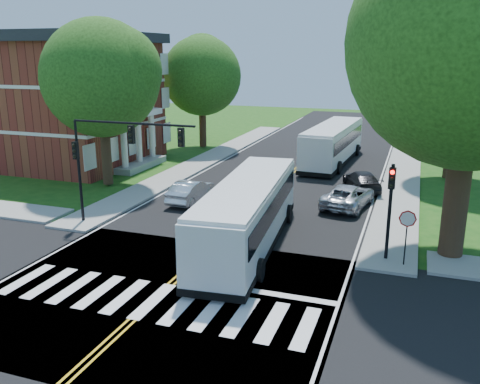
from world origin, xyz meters
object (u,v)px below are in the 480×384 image
at_px(hatchback, 191,191).
at_px(bus_follow, 333,143).
at_px(signal_ne, 390,199).
at_px(dark_sedan, 362,181).
at_px(suv, 348,196).
at_px(signal_nw, 114,149).
at_px(bus_lead, 248,213).

bearing_deg(hatchback, bus_follow, -112.28).
xyz_separation_m(signal_ne, dark_sedan, (-2.42, 12.22, -2.28)).
xyz_separation_m(bus_follow, suv, (3.03, -12.57, -1.03)).
relative_size(signal_ne, dark_sedan, 0.95).
distance_m(signal_ne, dark_sedan, 12.67).
height_order(signal_nw, hatchback, signal_nw).
bearing_deg(suv, hatchback, 22.46).
distance_m(bus_follow, dark_sedan, 9.09).
distance_m(signal_nw, suv, 14.30).
relative_size(signal_ne, bus_follow, 0.34).
distance_m(suv, dark_sedan, 4.23).
bearing_deg(hatchback, signal_nw, 75.88).
relative_size(bus_lead, dark_sedan, 2.74).
relative_size(signal_ne, hatchback, 1.03).
height_order(bus_lead, bus_follow, bus_follow).
bearing_deg(bus_lead, signal_nw, -7.09).
relative_size(signal_nw, dark_sedan, 1.54).
xyz_separation_m(bus_follow, dark_sedan, (3.41, -8.36, -1.05)).
height_order(suv, dark_sedan, suv).
relative_size(signal_nw, hatchback, 1.67).
bearing_deg(bus_follow, hatchback, 69.47).
bearing_deg(signal_nw, bus_lead, -1.83).
xyz_separation_m(signal_ne, hatchback, (-12.41, 5.81, -2.25)).
height_order(signal_nw, bus_follow, signal_nw).
height_order(signal_nw, dark_sedan, signal_nw).
distance_m(bus_follow, suv, 12.97).
bearing_deg(bus_follow, signal_nw, 71.69).
relative_size(bus_follow, suv, 2.55).
distance_m(bus_lead, suv, 9.13).
distance_m(signal_ne, hatchback, 13.88).
distance_m(signal_ne, suv, 8.78).
distance_m(hatchback, dark_sedan, 11.87).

